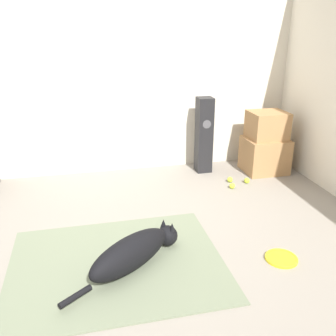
# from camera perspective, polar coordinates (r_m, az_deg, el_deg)

# --- Properties ---
(ground_plane) EXTENTS (12.00, 12.00, 0.00)m
(ground_plane) POSITION_cam_1_polar(r_m,az_deg,el_deg) (3.10, -9.33, -14.47)
(ground_plane) COLOR gray
(wall_back) EXTENTS (8.00, 0.06, 2.55)m
(wall_back) POSITION_cam_1_polar(r_m,az_deg,el_deg) (4.66, -12.31, 14.33)
(wall_back) COLOR silver
(wall_back) RESTS_ON ground_plane
(area_rug) EXTENTS (1.68, 1.35, 0.01)m
(area_rug) POSITION_cam_1_polar(r_m,az_deg,el_deg) (3.10, -7.78, -14.28)
(area_rug) COLOR slate
(area_rug) RESTS_ON ground_plane
(dog) EXTENTS (0.97, 0.75, 0.27)m
(dog) POSITION_cam_1_polar(r_m,az_deg,el_deg) (2.98, -5.19, -12.59)
(dog) COLOR black
(dog) RESTS_ON area_rug
(frisbee) EXTENTS (0.26, 0.26, 0.03)m
(frisbee) POSITION_cam_1_polar(r_m,az_deg,el_deg) (3.25, 16.88, -13.01)
(frisbee) COLOR yellow
(frisbee) RESTS_ON ground_plane
(cardboard_box_lower) EXTENTS (0.52, 0.46, 0.44)m
(cardboard_box_lower) POSITION_cam_1_polar(r_m,az_deg,el_deg) (4.94, 14.50, 1.93)
(cardboard_box_lower) COLOR #A87A4C
(cardboard_box_lower) RESTS_ON ground_plane
(cardboard_box_upper) EXTENTS (0.45, 0.39, 0.34)m
(cardboard_box_upper) POSITION_cam_1_polar(r_m,az_deg,el_deg) (4.85, 14.89, 6.33)
(cardboard_box_upper) COLOR #A87A4C
(cardboard_box_upper) RESTS_ON cardboard_box_lower
(floor_speaker) EXTENTS (0.19, 0.19, 0.95)m
(floor_speaker) POSITION_cam_1_polar(r_m,az_deg,el_deg) (4.74, 5.50, 4.98)
(floor_speaker) COLOR black
(floor_speaker) RESTS_ON ground_plane
(tennis_ball_by_boxes) EXTENTS (0.07, 0.07, 0.07)m
(tennis_ball_by_boxes) POSITION_cam_1_polar(r_m,az_deg,el_deg) (4.40, 9.75, -2.70)
(tennis_ball_by_boxes) COLOR #C6E033
(tennis_ball_by_boxes) RESTS_ON ground_plane
(tennis_ball_near_speaker) EXTENTS (0.07, 0.07, 0.07)m
(tennis_ball_near_speaker) POSITION_cam_1_polar(r_m,az_deg,el_deg) (4.57, 9.42, -1.76)
(tennis_ball_near_speaker) COLOR #C6E033
(tennis_ball_near_speaker) RESTS_ON ground_plane
(tennis_ball_loose_on_carpet) EXTENTS (0.07, 0.07, 0.07)m
(tennis_ball_loose_on_carpet) POSITION_cam_1_polar(r_m,az_deg,el_deg) (4.58, 11.93, -1.88)
(tennis_ball_loose_on_carpet) COLOR #C6E033
(tennis_ball_loose_on_carpet) RESTS_ON ground_plane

